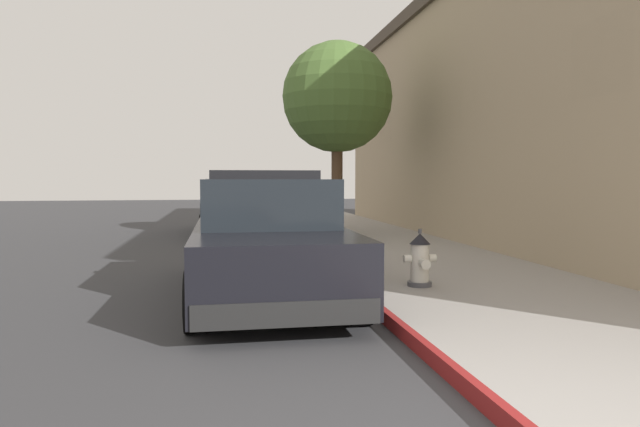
# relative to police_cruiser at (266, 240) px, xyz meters

# --- Properties ---
(ground_plane) EXTENTS (33.07, 60.00, 0.20)m
(ground_plane) POSITION_rel_police_cruiser_xyz_m (-3.09, 4.90, -0.84)
(ground_plane) COLOR #353538
(sidewalk_pavement) EXTENTS (3.43, 60.00, 0.14)m
(sidewalk_pavement) POSITION_rel_police_cruiser_xyz_m (2.91, 4.90, -0.67)
(sidewalk_pavement) COLOR gray
(sidewalk_pavement) RESTS_ON ground
(curb_painted_edge) EXTENTS (0.08, 60.00, 0.14)m
(curb_painted_edge) POSITION_rel_police_cruiser_xyz_m (1.15, 4.90, -0.67)
(curb_painted_edge) COLOR maroon
(curb_painted_edge) RESTS_ON ground
(storefront_building) EXTENTS (7.34, 18.62, 6.30)m
(storefront_building) POSITION_rel_police_cruiser_xyz_m (8.17, 4.75, 2.41)
(storefront_building) COLOR tan
(storefront_building) RESTS_ON ground
(police_cruiser) EXTENTS (1.94, 4.84, 1.68)m
(police_cruiser) POSITION_rel_police_cruiser_xyz_m (0.00, 0.00, 0.00)
(police_cruiser) COLOR black
(police_cruiser) RESTS_ON ground
(parked_car_silver_ahead) EXTENTS (1.94, 4.84, 1.56)m
(parked_car_silver_ahead) POSITION_rel_police_cruiser_xyz_m (-0.18, 8.87, -0.00)
(parked_car_silver_ahead) COLOR black
(parked_car_silver_ahead) RESTS_ON ground
(fire_hydrant) EXTENTS (0.44, 0.40, 0.76)m
(fire_hydrant) POSITION_rel_police_cruiser_xyz_m (1.99, -0.49, -0.25)
(fire_hydrant) COLOR #4C4C51
(fire_hydrant) RESTS_ON sidewalk_pavement
(street_tree) EXTENTS (2.74, 2.74, 4.82)m
(street_tree) POSITION_rel_police_cruiser_xyz_m (2.29, 6.30, 2.83)
(street_tree) COLOR brown
(street_tree) RESTS_ON sidewalk_pavement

